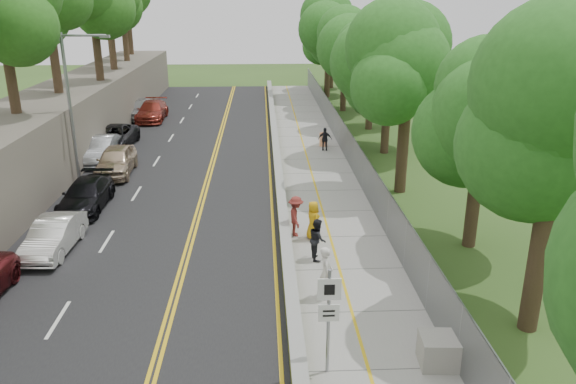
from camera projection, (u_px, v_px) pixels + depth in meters
name	position (u px, v px, depth m)	size (l,w,h in m)	color
ground	(284.00, 315.00, 18.16)	(140.00, 140.00, 0.00)	#33511E
road	(179.00, 176.00, 32.04)	(11.20, 66.00, 0.04)	black
sidewalk	(318.00, 174.00, 32.39)	(4.20, 66.00, 0.05)	gray
jersey_barrier	(278.00, 170.00, 32.20)	(0.42, 66.00, 0.60)	#D5EF2C
rock_embankment	(30.00, 144.00, 31.02)	(5.00, 66.00, 4.00)	#595147
chainlink_fence	(354.00, 157.00, 32.16)	(0.04, 66.00, 2.00)	slate
trees_fenceside	(402.00, 49.00, 30.28)	(7.00, 66.00, 14.00)	#307824
streetlight	(74.00, 99.00, 29.34)	(2.52, 0.22, 8.00)	gray
signpost	(329.00, 311.00, 14.71)	(0.62, 0.09, 3.10)	gray
construction_barrel	(323.00, 139.00, 38.10)	(0.55, 0.55, 0.91)	#FF5900
concrete_block	(443.00, 351.00, 15.52)	(1.30, 0.98, 0.87)	gray
car_1	(54.00, 236.00, 22.36)	(1.42, 4.07, 1.34)	white
car_3	(86.00, 195.00, 26.89)	(1.91, 4.70, 1.37)	black
car_4	(116.00, 161.00, 32.03)	(1.89, 4.71, 1.60)	tan
car_5	(100.00, 149.00, 34.52)	(1.62, 4.66, 1.53)	#ABAFB3
car_6	(113.00, 137.00, 37.58)	(2.47, 5.35, 1.49)	black
car_7	(152.00, 111.00, 45.92)	(2.15, 5.28, 1.53)	#9A3327
car_8	(142.00, 109.00, 46.61)	(1.94, 4.82, 1.64)	silver
painter_0	(313.00, 220.00, 23.45)	(0.81, 0.53, 1.66)	#D09611
painter_1	(326.00, 272.00, 18.84)	(0.68, 0.44, 1.85)	silver
painter_2	(317.00, 239.00, 21.65)	(0.80, 0.63, 1.65)	black
painter_3	(296.00, 216.00, 23.76)	(1.13, 0.65, 1.75)	maroon
person_far	(325.00, 139.00, 36.90)	(0.90, 0.37, 1.53)	black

